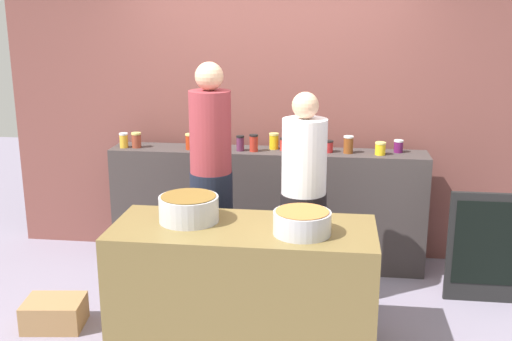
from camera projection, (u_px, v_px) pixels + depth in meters
The scene contains 22 objects.
ground at pixel (250, 323), 4.46m from camera, with size 12.00×12.00×0.00m, color gray.
storefront_wall at pixel (272, 90), 5.47m from camera, with size 4.80×0.12×3.00m, color brown.
display_shelf at pixel (267, 208), 5.38m from camera, with size 2.70×0.36×1.03m, color #3C3534.
prep_table at pixel (243, 287), 4.07m from camera, with size 1.70×0.70×0.85m, color brown.
preserve_jar_0 at pixel (124, 140), 5.34m from camera, with size 0.08×0.08×0.13m.
preserve_jar_1 at pixel (136, 140), 5.33m from camera, with size 0.08×0.08×0.13m.
preserve_jar_2 at pixel (190, 141), 5.27m from camera, with size 0.09×0.09×0.14m.
preserve_jar_3 at pixel (240, 143), 5.22m from camera, with size 0.07×0.07×0.13m.
preserve_jar_4 at pixel (254, 143), 5.19m from camera, with size 0.07×0.07×0.14m.
preserve_jar_5 at pixel (274, 141), 5.28m from camera, with size 0.08×0.08×0.14m.
preserve_jar_6 at pixel (285, 144), 5.23m from camera, with size 0.08×0.08×0.11m.
preserve_jar_7 at pixel (307, 143), 5.19m from camera, with size 0.08×0.08×0.14m.
preserve_jar_8 at pixel (328, 146), 5.17m from camera, with size 0.09×0.09×0.10m.
preserve_jar_9 at pixel (348, 145), 5.13m from camera, with size 0.08×0.08×0.15m.
preserve_jar_10 at pixel (380, 148), 5.08m from camera, with size 0.09×0.09×0.11m.
preserve_jar_11 at pixel (398, 146), 5.16m from camera, with size 0.08×0.08×0.11m.
cooking_pot_left at pixel (189, 209), 4.04m from camera, with size 0.39×0.39×0.17m.
cooking_pot_center at pixel (302, 223), 3.82m from camera, with size 0.36×0.36×0.15m.
cook_with_tongs at pixel (211, 193), 4.70m from camera, with size 0.32×0.32×1.83m.
cook_in_cap at pixel (303, 213), 4.54m from camera, with size 0.34×0.34×1.64m.
bread_crate at pixel (55, 313), 4.39m from camera, with size 0.41×0.31×0.20m, color #9C7549.
chalkboard_sign at pixel (488, 248), 4.69m from camera, with size 0.60×0.05×0.87m.
Camera 1 is at (0.56, -3.99, 2.21)m, focal length 43.35 mm.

